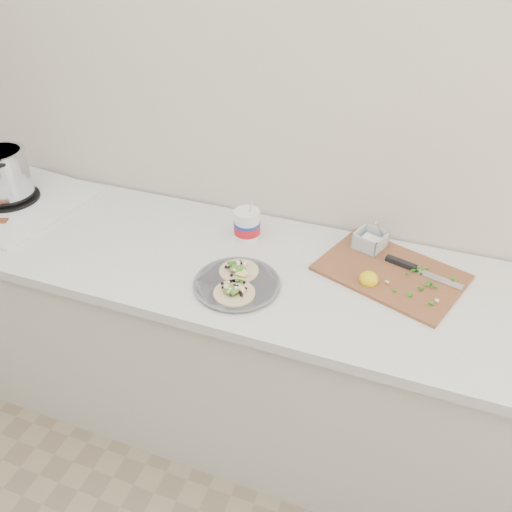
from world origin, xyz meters
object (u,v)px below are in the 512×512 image
(stove, at_px, (6,183))
(cutboard, at_px, (391,267))
(taco_plate, at_px, (237,282))
(tub, at_px, (248,223))

(stove, height_order, cutboard, stove)
(stove, xyz_separation_m, taco_plate, (1.09, -0.18, -0.07))
(stove, height_order, tub, stove)
(stove, xyz_separation_m, cutboard, (1.55, 0.07, -0.07))
(taco_plate, relative_size, tub, 1.31)
(cutboard, bearing_deg, taco_plate, -131.60)
(taco_plate, relative_size, cutboard, 0.54)
(tub, relative_size, cutboard, 0.41)
(taco_plate, distance_m, cutboard, 0.52)
(stove, distance_m, tub, 1.02)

